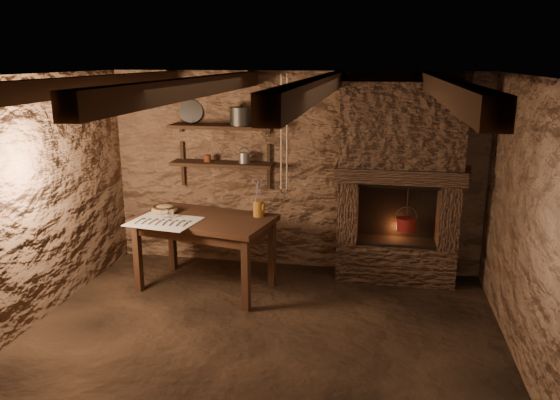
% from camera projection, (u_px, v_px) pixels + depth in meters
% --- Properties ---
extents(floor, '(4.50, 4.50, 0.00)m').
position_uv_depth(floor, '(259.00, 343.00, 5.02)').
color(floor, black).
rests_on(floor, ground).
extents(back_wall, '(4.50, 0.04, 2.40)m').
position_uv_depth(back_wall, '(294.00, 172.00, 6.62)').
color(back_wall, '#4C3223').
rests_on(back_wall, floor).
extents(front_wall, '(4.50, 0.04, 2.40)m').
position_uv_depth(front_wall, '(172.00, 326.00, 2.82)').
color(front_wall, '#4C3223').
rests_on(front_wall, floor).
extents(left_wall, '(0.04, 4.00, 2.40)m').
position_uv_depth(left_wall, '(23.00, 206.00, 5.11)').
color(left_wall, '#4C3223').
rests_on(left_wall, floor).
extents(right_wall, '(0.04, 4.00, 2.40)m').
position_uv_depth(right_wall, '(534.00, 233.00, 4.33)').
color(right_wall, '#4C3223').
rests_on(right_wall, floor).
extents(ceiling, '(4.50, 4.00, 0.04)m').
position_uv_depth(ceiling, '(256.00, 76.00, 4.42)').
color(ceiling, black).
rests_on(ceiling, back_wall).
extents(beam_far_left, '(0.14, 3.95, 0.16)m').
position_uv_depth(beam_far_left, '(86.00, 86.00, 4.70)').
color(beam_far_left, black).
rests_on(beam_far_left, ceiling).
extents(beam_mid_left, '(0.14, 3.95, 0.16)m').
position_uv_depth(beam_mid_left, '(197.00, 87.00, 4.53)').
color(beam_mid_left, black).
rests_on(beam_mid_left, ceiling).
extents(beam_mid_right, '(0.14, 3.95, 0.16)m').
position_uv_depth(beam_mid_right, '(317.00, 88.00, 4.35)').
color(beam_mid_right, black).
rests_on(beam_mid_right, ceiling).
extents(beam_far_right, '(0.14, 3.95, 0.16)m').
position_uv_depth(beam_far_right, '(447.00, 89.00, 4.18)').
color(beam_far_right, black).
rests_on(beam_far_right, ceiling).
extents(shelf_lower, '(1.25, 0.30, 0.04)m').
position_uv_depth(shelf_lower, '(222.00, 164.00, 6.59)').
color(shelf_lower, black).
rests_on(shelf_lower, back_wall).
extents(shelf_upper, '(1.25, 0.30, 0.04)m').
position_uv_depth(shelf_upper, '(221.00, 127.00, 6.48)').
color(shelf_upper, black).
rests_on(shelf_upper, back_wall).
extents(hearth, '(1.43, 0.51, 2.30)m').
position_uv_depth(hearth, '(399.00, 178.00, 6.18)').
color(hearth, '#322219').
rests_on(hearth, floor).
extents(work_table, '(1.61, 1.12, 0.84)m').
position_uv_depth(work_table, '(206.00, 250.00, 6.11)').
color(work_table, '#311B11').
rests_on(work_table, floor).
extents(linen_cloth, '(0.77, 0.66, 0.01)m').
position_uv_depth(linen_cloth, '(164.00, 222.00, 5.83)').
color(linen_cloth, beige).
rests_on(linen_cloth, work_table).
extents(pewter_cutlery_row, '(0.61, 0.31, 0.01)m').
position_uv_depth(pewter_cutlery_row, '(163.00, 221.00, 5.81)').
color(pewter_cutlery_row, gray).
rests_on(pewter_cutlery_row, linen_cloth).
extents(drinking_glasses, '(0.22, 0.07, 0.09)m').
position_uv_depth(drinking_glasses, '(171.00, 214.00, 5.94)').
color(drinking_glasses, white).
rests_on(drinking_glasses, linen_cloth).
extents(stoneware_jug, '(0.13, 0.13, 0.41)m').
position_uv_depth(stoneware_jug, '(259.00, 201.00, 5.99)').
color(stoneware_jug, '#915B1C').
rests_on(stoneware_jug, work_table).
extents(wooden_bowl, '(0.38, 0.38, 0.10)m').
position_uv_depth(wooden_bowl, '(165.00, 210.00, 6.18)').
color(wooden_bowl, olive).
rests_on(wooden_bowl, work_table).
extents(iron_stockpot, '(0.34, 0.34, 0.19)m').
position_uv_depth(iron_stockpot, '(241.00, 117.00, 6.41)').
color(iron_stockpot, '#302D2A').
rests_on(iron_stockpot, shelf_upper).
extents(tin_pan, '(0.31, 0.22, 0.28)m').
position_uv_depth(tin_pan, '(191.00, 112.00, 6.61)').
color(tin_pan, '#999894').
rests_on(tin_pan, shelf_upper).
extents(small_kettle, '(0.21, 0.18, 0.19)m').
position_uv_depth(small_kettle, '(244.00, 158.00, 6.53)').
color(small_kettle, '#999894').
rests_on(small_kettle, shelf_lower).
extents(rusty_tin, '(0.10, 0.10, 0.08)m').
position_uv_depth(rusty_tin, '(208.00, 158.00, 6.61)').
color(rusty_tin, maroon).
rests_on(rusty_tin, shelf_lower).
extents(red_pot, '(0.24, 0.24, 0.54)m').
position_uv_depth(red_pot, '(406.00, 223.00, 6.24)').
color(red_pot, maroon).
rests_on(red_pot, hearth).
extents(hanging_ropes, '(0.08, 0.08, 1.20)m').
position_uv_depth(hanging_ropes, '(284.00, 133.00, 5.56)').
color(hanging_ropes, '#CFB292').
rests_on(hanging_ropes, ceiling).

